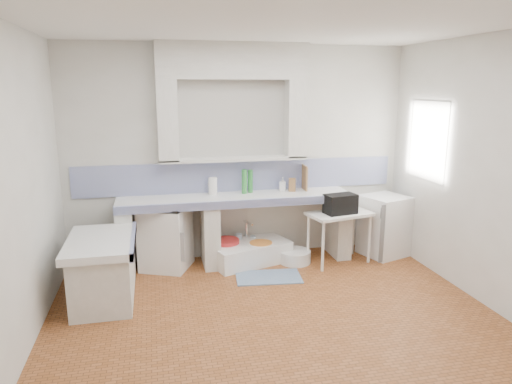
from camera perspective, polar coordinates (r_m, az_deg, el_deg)
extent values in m
plane|color=brown|center=(4.76, 2.72, -15.73)|extent=(4.50, 4.50, 0.00)
plane|color=silver|center=(4.21, 3.15, 20.00)|extent=(4.50, 4.50, 0.00)
plane|color=silver|center=(6.19, -2.02, 4.72)|extent=(4.50, 0.00, 4.50)
plane|color=silver|center=(2.47, 15.44, -8.35)|extent=(4.50, 0.00, 4.50)
plane|color=silver|center=(4.27, -27.60, -0.45)|extent=(0.00, 4.50, 4.50)
plane|color=silver|center=(5.32, 26.99, 1.98)|extent=(0.00, 4.50, 4.50)
cube|color=silver|center=(6.00, -2.86, 15.71)|extent=(1.90, 0.25, 0.45)
cube|color=#372211|center=(6.35, 21.58, 5.86)|extent=(0.35, 0.86, 1.06)
cube|color=white|center=(6.24, 20.75, 9.33)|extent=(0.01, 0.84, 0.24)
cube|color=white|center=(5.98, -2.39, -0.83)|extent=(3.00, 0.60, 0.08)
cube|color=navy|center=(5.72, -1.89, -1.48)|extent=(3.00, 0.04, 0.10)
cube|color=silver|center=(6.03, -15.62, -5.64)|extent=(0.20, 0.55, 0.82)
cube|color=silver|center=(6.06, -5.62, -5.14)|extent=(0.20, 0.55, 0.82)
cube|color=silver|center=(6.49, 9.94, -4.05)|extent=(0.20, 0.55, 0.82)
cube|color=white|center=(5.22, -18.40, -5.86)|extent=(0.70, 1.10, 0.08)
cube|color=silver|center=(5.33, -18.13, -9.43)|extent=(0.60, 1.00, 0.62)
cube|color=navy|center=(5.19, -14.76, -5.72)|extent=(0.04, 1.10, 0.10)
cube|color=navy|center=(6.23, -1.97, 1.97)|extent=(4.27, 0.03, 0.40)
cube|color=white|center=(6.04, -10.94, -5.51)|extent=(0.73, 0.72, 0.79)
cube|color=white|center=(6.19, -0.77, -7.51)|extent=(1.13, 0.83, 0.24)
cube|color=white|center=(6.22, 10.08, -5.50)|extent=(0.89, 0.61, 0.04)
cube|color=white|center=(6.62, 15.36, -3.97)|extent=(0.68, 0.68, 0.82)
cylinder|color=red|center=(6.17, -3.65, -7.23)|extent=(0.35, 0.35, 0.32)
cylinder|color=orange|center=(6.17, 0.60, -7.40)|extent=(0.35, 0.35, 0.28)
cylinder|color=#0C5DAE|center=(6.25, 2.05, -7.15)|extent=(0.31, 0.31, 0.27)
cylinder|color=white|center=(6.22, 4.78, -7.85)|extent=(0.45, 0.45, 0.16)
cylinder|color=silver|center=(6.33, -2.11, -6.58)|extent=(0.12, 0.12, 0.34)
cylinder|color=silver|center=(6.38, -0.37, -6.66)|extent=(0.10, 0.10, 0.29)
cube|color=black|center=(6.04, 10.27, -1.45)|extent=(0.43, 0.30, 0.25)
cylinder|color=#2D7D35|center=(6.07, -1.44, 1.28)|extent=(0.09, 0.09, 0.32)
cylinder|color=#2D7D35|center=(6.13, -0.70, 1.32)|extent=(0.08, 0.08, 0.30)
cube|color=olive|center=(6.23, 4.43, 0.89)|extent=(0.10, 0.09, 0.18)
cube|color=olive|center=(6.32, 5.97, 1.74)|extent=(0.04, 0.24, 0.33)
cylinder|color=white|center=(6.05, -5.30, 0.76)|extent=(0.15, 0.15, 0.22)
imported|color=white|center=(6.24, 3.27, 0.96)|extent=(0.10, 0.10, 0.18)
cube|color=navy|center=(5.76, 1.53, -10.34)|extent=(0.83, 0.53, 0.01)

